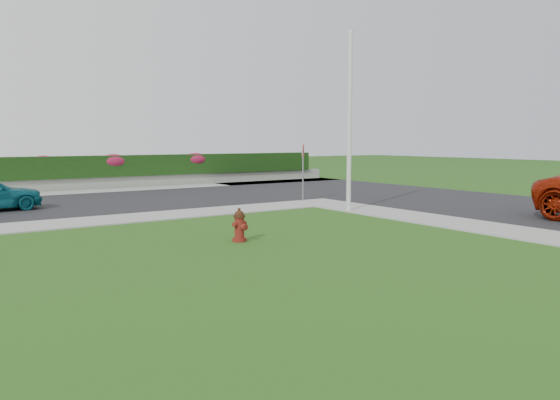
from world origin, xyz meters
TOP-DOWN VIEW (x-y plane):
  - ground at (0.00, 0.00)m, footprint 120.00×120.00m
  - street_right at (12.00, 4.00)m, footprint 8.00×32.00m
  - curb_corner at (7.00, 9.00)m, footprint 2.00×2.00m
  - sidewalk_beyond at (-1.00, 19.00)m, footprint 34.00×2.00m
  - retaining_wall at (-1.00, 20.50)m, footprint 34.00×0.40m
  - hedge at (-1.00, 20.60)m, footprint 32.00×0.90m
  - fire_hydrant at (0.20, 3.65)m, footprint 0.43×0.41m
  - utility_pole at (6.26, 6.45)m, footprint 0.16×0.16m
  - stop_sign at (6.80, 9.85)m, footprint 0.46×0.48m
  - flower_clump_d at (-0.97, 20.50)m, footprint 1.06×0.68m
  - flower_clump_e at (2.45, 20.50)m, footprint 1.46×0.94m
  - flower_clump_f at (7.13, 20.50)m, footprint 1.44×0.92m

SIDE VIEW (x-z plane):
  - ground at x=0.00m, z-range 0.00..0.00m
  - street_right at x=12.00m, z-range 0.00..0.04m
  - curb_corner at x=7.00m, z-range 0.00..0.04m
  - sidewalk_beyond at x=-1.00m, z-range 0.00..0.04m
  - retaining_wall at x=-1.00m, z-range 0.00..0.60m
  - fire_hydrant at x=0.20m, z-range -0.02..0.81m
  - hedge at x=-1.00m, z-range 0.60..1.70m
  - flower_clump_e at x=2.45m, z-range 1.05..1.78m
  - flower_clump_f at x=7.13m, z-range 1.06..1.77m
  - flower_clump_d at x=-0.97m, z-range 1.23..1.75m
  - stop_sign at x=6.80m, z-range 0.56..2.94m
  - utility_pole at x=6.26m, z-range 0.00..6.24m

